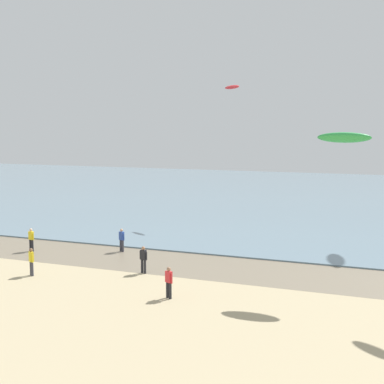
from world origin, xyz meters
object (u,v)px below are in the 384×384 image
person_left_flank (143,259)px  person_far_down_beach (169,282)px  kite_aloft_4 (344,138)px  person_mid_beach (31,261)px  person_nearest_camera (31,239)px  kite_aloft_2 (232,87)px  person_by_waterline (122,239)px

person_left_flank → person_far_down_beach: bearing=-48.9°
person_left_flank → kite_aloft_4: 13.95m
person_mid_beach → person_left_flank: bearing=24.8°
person_nearest_camera → kite_aloft_2: (10.10, 17.30, 11.89)m
person_mid_beach → person_left_flank: 6.83m
person_far_down_beach → kite_aloft_4: bearing=31.5°
person_nearest_camera → person_by_waterline: (6.25, 2.24, 0.00)m
person_nearest_camera → person_mid_beach: 6.57m
person_left_flank → person_mid_beach: bearing=-155.2°
person_nearest_camera → kite_aloft_4: kite_aloft_4 is taller
kite_aloft_2 → person_by_waterline: bearing=-73.7°
kite_aloft_2 → person_left_flank: bearing=-59.0°
person_by_waterline → kite_aloft_4: kite_aloft_4 is taller
person_nearest_camera → kite_aloft_4: 23.18m
person_left_flank → kite_aloft_4: kite_aloft_4 is taller
person_mid_beach → person_nearest_camera: bearing=127.8°
kite_aloft_2 → kite_aloft_4: 22.28m
person_by_waterline → kite_aloft_4: 17.69m
person_mid_beach → person_by_waterline: 7.76m
person_mid_beach → kite_aloft_2: 26.16m
person_by_waterline → kite_aloft_2: size_ratio=0.91×
person_by_waterline → kite_aloft_4: size_ratio=0.59×
person_mid_beach → person_left_flank: (6.20, 2.86, 0.00)m
person_mid_beach → kite_aloft_2: kite_aloft_2 is taller
person_by_waterline → person_far_down_beach: size_ratio=1.00×
person_mid_beach → kite_aloft_4: size_ratio=0.59×
person_mid_beach → person_far_down_beach: 9.62m
person_by_waterline → person_left_flank: (3.98, -4.57, 0.00)m
person_nearest_camera → kite_aloft_2: size_ratio=0.91×
person_mid_beach → kite_aloft_4: kite_aloft_4 is taller
person_mid_beach → person_far_down_beach: size_ratio=1.00×
person_by_waterline → kite_aloft_4: bearing=-12.1°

